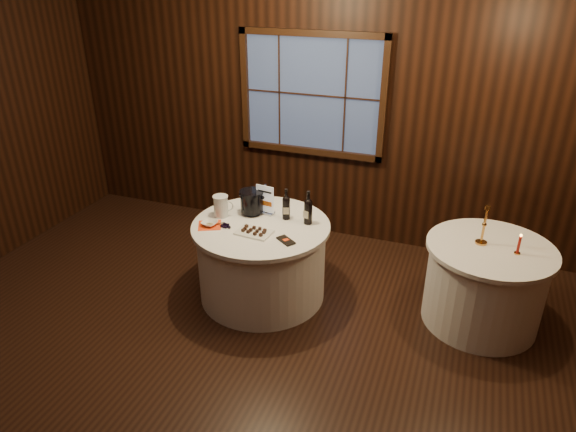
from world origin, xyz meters
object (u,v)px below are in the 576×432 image
at_px(side_table, 484,284).
at_px(port_bottle_left, 286,206).
at_px(sign_stand, 266,204).
at_px(main_table, 262,260).
at_px(red_candle, 519,246).
at_px(grape_bunch, 226,225).
at_px(ice_bucket, 252,202).
at_px(port_bottle_right, 308,210).
at_px(cracker_bowl, 210,223).
at_px(brass_candlestick, 483,230).
at_px(chocolate_plate, 254,232).
at_px(glass_pitcher, 221,206).
at_px(chocolate_box, 286,241).

relative_size(side_table, port_bottle_left, 3.59).
relative_size(side_table, sign_stand, 3.57).
height_order(main_table, port_bottle_left, port_bottle_left).
bearing_deg(red_candle, grape_bunch, -170.77).
xyz_separation_m(main_table, sign_stand, (-0.04, 0.22, 0.49)).
distance_m(ice_bucket, grape_bunch, 0.37).
height_order(port_bottle_right, cracker_bowl, port_bottle_right).
xyz_separation_m(ice_bucket, brass_candlestick, (2.08, 0.15, 0.00)).
bearing_deg(chocolate_plate, cracker_bowl, -179.96).
bearing_deg(red_candle, brass_candlestick, 164.06).
bearing_deg(red_candle, ice_bucket, -178.42).
distance_m(main_table, ice_bucket, 0.56).
xyz_separation_m(main_table, brass_candlestick, (1.91, 0.33, 0.51)).
relative_size(sign_stand, grape_bunch, 1.80).
bearing_deg(glass_pitcher, port_bottle_left, -1.46).
relative_size(chocolate_box, red_candle, 0.97).
xyz_separation_m(port_bottle_right, cracker_bowl, (-0.83, -0.35, -0.12)).
distance_m(side_table, grape_bunch, 2.36).
bearing_deg(port_bottle_left, brass_candlestick, -15.90).
distance_m(ice_bucket, chocolate_box, 0.65).
distance_m(side_table, glass_pitcher, 2.48).
height_order(main_table, red_candle, red_candle).
height_order(port_bottle_left, ice_bucket, port_bottle_left).
relative_size(side_table, red_candle, 5.83).
distance_m(sign_stand, ice_bucket, 0.13).
xyz_separation_m(main_table, cracker_bowl, (-0.43, -0.19, 0.40)).
relative_size(sign_stand, chocolate_plate, 0.92).
bearing_deg(chocolate_box, port_bottle_left, 146.41).
xyz_separation_m(port_bottle_left, cracker_bowl, (-0.61, -0.38, -0.11)).
relative_size(port_bottle_left, grape_bunch, 1.79).
height_order(port_bottle_left, grape_bunch, port_bottle_left).
distance_m(chocolate_box, brass_candlestick, 1.68).
bearing_deg(grape_bunch, chocolate_box, -6.09).
distance_m(main_table, port_bottle_right, 0.68).
xyz_separation_m(port_bottle_right, grape_bunch, (-0.67, -0.33, -0.12)).
xyz_separation_m(sign_stand, grape_bunch, (-0.23, -0.38, -0.08)).
distance_m(chocolate_box, grape_bunch, 0.61).
height_order(sign_stand, brass_candlestick, brass_candlestick).
relative_size(port_bottle_left, glass_pitcher, 1.45).
relative_size(main_table, port_bottle_left, 4.25).
relative_size(glass_pitcher, brass_candlestick, 0.59).
distance_m(chocolate_box, glass_pitcher, 0.79).
bearing_deg(chocolate_plate, red_candle, 11.11).
bearing_deg(main_table, side_table, 8.53).
bearing_deg(red_candle, main_table, -173.67).
distance_m(main_table, chocolate_plate, 0.44).
xyz_separation_m(port_bottle_left, chocolate_box, (0.15, -0.41, -0.12)).
height_order(grape_bunch, glass_pitcher, glass_pitcher).
xyz_separation_m(ice_bucket, glass_pitcher, (-0.25, -0.15, -0.02)).
distance_m(port_bottle_left, red_candle, 2.02).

